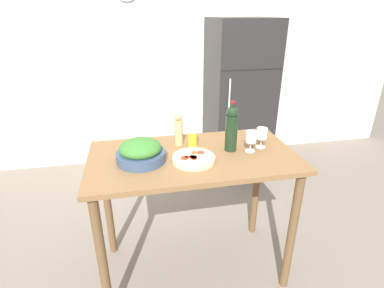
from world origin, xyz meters
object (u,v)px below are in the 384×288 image
(wine_bottle, at_px, (232,128))
(homemade_pizza, at_px, (194,158))
(salt_canister, at_px, (193,138))
(refrigerator, at_px, (238,97))
(pepper_mill, at_px, (179,130))
(wine_glass_far, at_px, (262,135))
(salad_bowl, at_px, (141,152))
(wine_glass_near, at_px, (251,138))

(wine_bottle, xyz_separation_m, homemade_pizza, (-0.27, -0.11, -0.14))
(homemade_pizza, bearing_deg, wine_bottle, 22.10)
(salt_canister, bearing_deg, refrigerator, 59.33)
(refrigerator, relative_size, pepper_mill, 7.90)
(refrigerator, bearing_deg, wine_glass_far, -104.59)
(wine_glass_far, height_order, salad_bowl, salad_bowl)
(wine_bottle, bearing_deg, wine_glass_far, -0.16)
(salt_canister, bearing_deg, salad_bowl, -154.87)
(pepper_mill, relative_size, salt_canister, 2.00)
(salt_canister, bearing_deg, wine_glass_far, -15.30)
(wine_bottle, relative_size, wine_glass_near, 2.42)
(pepper_mill, bearing_deg, wine_glass_near, -24.63)
(wine_glass_far, height_order, pepper_mill, pepper_mill)
(refrigerator, xyz_separation_m, salad_bowl, (-1.20, -1.59, 0.15))
(refrigerator, bearing_deg, wine_bottle, -111.71)
(wine_glass_far, xyz_separation_m, pepper_mill, (-0.53, 0.16, 0.01))
(wine_glass_near, distance_m, salad_bowl, 0.71)
(salad_bowl, bearing_deg, wine_glass_near, 0.20)
(refrigerator, height_order, wine_glass_far, refrigerator)
(wine_glass_near, xyz_separation_m, salad_bowl, (-0.71, -0.00, -0.03))
(wine_glass_near, relative_size, salt_canister, 1.26)
(wine_glass_far, height_order, salt_canister, wine_glass_far)
(salad_bowl, bearing_deg, wine_glass_far, 3.27)
(refrigerator, relative_size, homemade_pizza, 6.53)
(refrigerator, relative_size, salt_canister, 15.83)
(wine_glass_far, relative_size, salt_canister, 1.26)
(refrigerator, height_order, homemade_pizza, refrigerator)
(wine_glass_far, distance_m, pepper_mill, 0.55)
(wine_glass_far, relative_size, homemade_pizza, 0.52)
(refrigerator, height_order, pepper_mill, refrigerator)
(salad_bowl, xyz_separation_m, homemade_pizza, (0.31, -0.06, -0.04))
(wine_glass_far, bearing_deg, wine_glass_near, -155.15)
(wine_bottle, height_order, wine_glass_near, wine_bottle)
(wine_bottle, bearing_deg, salad_bowl, -175.49)
(refrigerator, xyz_separation_m, pepper_mill, (-0.93, -1.39, 0.19))
(wine_glass_far, xyz_separation_m, homemade_pizza, (-0.49, -0.11, -0.07))
(wine_glass_near, relative_size, pepper_mill, 0.63)
(wine_bottle, relative_size, pepper_mill, 1.52)
(salad_bowl, distance_m, salt_canister, 0.39)
(wine_bottle, bearing_deg, refrigerator, 68.29)
(wine_glass_far, distance_m, salt_canister, 0.46)
(refrigerator, xyz_separation_m, wine_glass_far, (-0.40, -1.55, 0.18))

